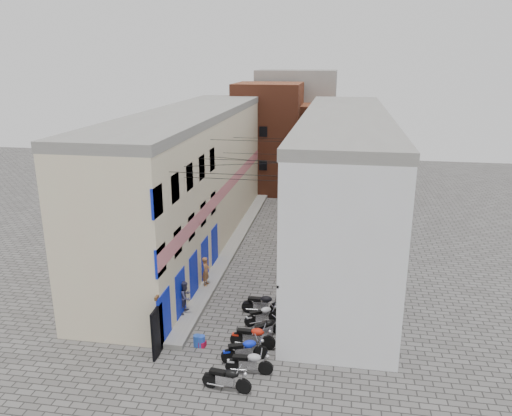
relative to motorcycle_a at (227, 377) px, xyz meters
The scene contains 21 objects.
ground 2.51m from the motorcycle_a, 111.94° to the left, with size 90.00×90.00×0.00m, color #54514F.
plinth 15.56m from the motorcycle_a, 100.98° to the left, with size 0.90×26.00×0.25m, color gray.
building_left 16.78m from the motorcycle_a, 111.17° to the left, with size 5.10×27.00×9.00m.
building_right 16.28m from the motorcycle_a, 75.01° to the left, with size 5.94×26.00×9.00m.
building_far_brick_left 30.73m from the motorcycle_a, 95.50° to the left, with size 6.00×6.00×10.00m, color brown.
building_far_brick_right 32.51m from the motorcycle_a, 86.30° to the left, with size 5.00×6.00×8.00m, color brown.
building_far_concrete 36.61m from the motorcycle_a, 91.44° to the left, with size 8.00×5.00×11.00m, color gray.
far_shopfront 27.49m from the motorcycle_a, 91.90° to the left, with size 2.00×0.30×2.40m, color black.
overhead_wires 11.91m from the motorcycle_a, 95.26° to the left, with size 5.80×13.02×1.32m.
motorcycle_a is the anchor object (origin of this frame).
motorcycle_b 1.34m from the motorcycle_a, 60.79° to the left, with size 0.61×1.94×1.12m, color #ABAAAF, non-canonical shape.
motorcycle_c 2.03m from the motorcycle_a, 81.44° to the left, with size 0.63×2.00×1.16m, color #0E25D4, non-canonical shape.
motorcycle_d 3.10m from the motorcycle_a, 81.34° to the left, with size 0.64×2.04×1.18m, color red, non-canonical shape.
motorcycle_e 4.11m from the motorcycle_a, 76.58° to the left, with size 0.55×1.74×1.00m, color black, non-canonical shape.
motorcycle_f 5.16m from the motorcycle_a, 83.81° to the left, with size 0.57×1.80×1.04m, color #BABABF, non-canonical shape.
motorcycle_g 6.16m from the motorcycle_a, 86.45° to the left, with size 0.65×2.04×1.18m, color black, non-canonical shape.
person_a 8.89m from the motorcycle_a, 110.23° to the left, with size 0.59×0.39×1.63m, color #935D35.
person_b 6.18m from the motorcycle_a, 122.01° to the left, with size 0.79×0.62×1.63m, color #363651.
water_jug_near 3.30m from the motorcycle_a, 122.77° to the left, with size 0.33×0.33×0.51m, color blue.
water_jug_far 3.41m from the motorcycle_a, 125.57° to the left, with size 0.34×0.34×0.52m, color #2147A6.
red_crate 3.33m from the motorcycle_a, 123.10° to the left, with size 0.40×0.30×0.25m, color #AB0C2F.
Camera 1 is at (4.78, -18.12, 12.26)m, focal length 35.00 mm.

